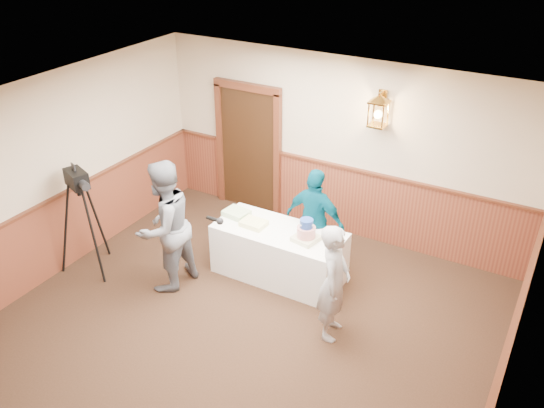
{
  "coord_description": "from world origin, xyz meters",
  "views": [
    {
      "loc": [
        3.05,
        -3.99,
        4.83
      ],
      "look_at": [
        -0.17,
        1.7,
        1.25
      ],
      "focal_mm": 38.0,
      "sensor_mm": 36.0,
      "label": 1
    }
  ],
  "objects_px": {
    "sheet_cake_green": "(236,213)",
    "assistant_p": "(315,221)",
    "tiered_cake": "(306,232)",
    "interviewer": "(165,227)",
    "sheet_cake_yellow": "(254,223)",
    "baker": "(334,283)",
    "display_table": "(279,253)",
    "tv_camera_rig": "(85,227)"
  },
  "relations": [
    {
      "from": "sheet_cake_green",
      "to": "assistant_p",
      "type": "bearing_deg",
      "value": 19.23
    },
    {
      "from": "tiered_cake",
      "to": "interviewer",
      "type": "bearing_deg",
      "value": -152.41
    },
    {
      "from": "tiered_cake",
      "to": "sheet_cake_green",
      "type": "xyz_separation_m",
      "value": [
        -1.16,
        0.1,
        -0.08
      ]
    },
    {
      "from": "sheet_cake_yellow",
      "to": "baker",
      "type": "xyz_separation_m",
      "value": [
        1.51,
        -0.67,
        -0.02
      ]
    },
    {
      "from": "sheet_cake_yellow",
      "to": "assistant_p",
      "type": "distance_m",
      "value": 0.86
    },
    {
      "from": "display_table",
      "to": "sheet_cake_green",
      "type": "height_order",
      "value": "sheet_cake_green"
    },
    {
      "from": "display_table",
      "to": "tv_camera_rig",
      "type": "height_order",
      "value": "tv_camera_rig"
    },
    {
      "from": "sheet_cake_green",
      "to": "interviewer",
      "type": "distance_m",
      "value": 1.1
    },
    {
      "from": "sheet_cake_green",
      "to": "tv_camera_rig",
      "type": "xyz_separation_m",
      "value": [
        -1.71,
        -1.24,
        -0.09
      ]
    },
    {
      "from": "tv_camera_rig",
      "to": "interviewer",
      "type": "bearing_deg",
      "value": 34.35
    },
    {
      "from": "baker",
      "to": "assistant_p",
      "type": "bearing_deg",
      "value": 23.42
    },
    {
      "from": "interviewer",
      "to": "sheet_cake_yellow",
      "type": "bearing_deg",
      "value": 141.52
    },
    {
      "from": "tiered_cake",
      "to": "sheet_cake_yellow",
      "type": "height_order",
      "value": "tiered_cake"
    },
    {
      "from": "display_table",
      "to": "tv_camera_rig",
      "type": "relative_size",
      "value": 1.15
    },
    {
      "from": "sheet_cake_yellow",
      "to": "tv_camera_rig",
      "type": "xyz_separation_m",
      "value": [
        -2.06,
        -1.12,
        -0.08
      ]
    },
    {
      "from": "tiered_cake",
      "to": "assistant_p",
      "type": "height_order",
      "value": "assistant_p"
    },
    {
      "from": "interviewer",
      "to": "assistant_p",
      "type": "distance_m",
      "value": 2.06
    },
    {
      "from": "sheet_cake_yellow",
      "to": "assistant_p",
      "type": "height_order",
      "value": "assistant_p"
    },
    {
      "from": "display_table",
      "to": "assistant_p",
      "type": "height_order",
      "value": "assistant_p"
    },
    {
      "from": "interviewer",
      "to": "assistant_p",
      "type": "xyz_separation_m",
      "value": [
        1.56,
        1.34,
        -0.15
      ]
    },
    {
      "from": "display_table",
      "to": "sheet_cake_yellow",
      "type": "xyz_separation_m",
      "value": [
        -0.36,
        -0.07,
        0.41
      ]
    },
    {
      "from": "display_table",
      "to": "tiered_cake",
      "type": "bearing_deg",
      "value": -7.46
    },
    {
      "from": "sheet_cake_yellow",
      "to": "interviewer",
      "type": "height_order",
      "value": "interviewer"
    },
    {
      "from": "assistant_p",
      "to": "baker",
      "type": "bearing_deg",
      "value": 130.17
    },
    {
      "from": "sheet_cake_yellow",
      "to": "baker",
      "type": "bearing_deg",
      "value": -23.94
    },
    {
      "from": "tiered_cake",
      "to": "tv_camera_rig",
      "type": "height_order",
      "value": "tv_camera_rig"
    },
    {
      "from": "sheet_cake_green",
      "to": "baker",
      "type": "xyz_separation_m",
      "value": [
        1.87,
        -0.79,
        -0.03
      ]
    },
    {
      "from": "tiered_cake",
      "to": "assistant_p",
      "type": "bearing_deg",
      "value": 101.41
    },
    {
      "from": "baker",
      "to": "sheet_cake_green",
      "type": "bearing_deg",
      "value": 55.67
    },
    {
      "from": "display_table",
      "to": "tiered_cake",
      "type": "xyz_separation_m",
      "value": [
        0.44,
        -0.06,
        0.5
      ]
    },
    {
      "from": "tiered_cake",
      "to": "baker",
      "type": "relative_size",
      "value": 0.24
    },
    {
      "from": "assistant_p",
      "to": "tv_camera_rig",
      "type": "bearing_deg",
      "value": 35.43
    },
    {
      "from": "tiered_cake",
      "to": "sheet_cake_yellow",
      "type": "distance_m",
      "value": 0.81
    },
    {
      "from": "sheet_cake_yellow",
      "to": "interviewer",
      "type": "bearing_deg",
      "value": -135.15
    },
    {
      "from": "tv_camera_rig",
      "to": "tiered_cake",
      "type": "bearing_deg",
      "value": 43.35
    },
    {
      "from": "baker",
      "to": "assistant_p",
      "type": "height_order",
      "value": "assistant_p"
    },
    {
      "from": "sheet_cake_green",
      "to": "tv_camera_rig",
      "type": "bearing_deg",
      "value": -144.04
    },
    {
      "from": "baker",
      "to": "tv_camera_rig",
      "type": "xyz_separation_m",
      "value": [
        -3.58,
        -0.45,
        -0.06
      ]
    },
    {
      "from": "interviewer",
      "to": "tv_camera_rig",
      "type": "relative_size",
      "value": 1.18
    },
    {
      "from": "sheet_cake_yellow",
      "to": "baker",
      "type": "relative_size",
      "value": 0.22
    },
    {
      "from": "tiered_cake",
      "to": "sheet_cake_green",
      "type": "height_order",
      "value": "tiered_cake"
    },
    {
      "from": "display_table",
      "to": "assistant_p",
      "type": "distance_m",
      "value": 0.67
    }
  ]
}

